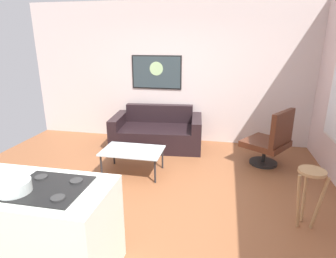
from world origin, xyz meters
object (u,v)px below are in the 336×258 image
(mixing_bowl, at_px, (14,187))
(wall_painting, at_px, (157,72))
(bar_stool, at_px, (310,185))
(coffee_table, at_px, (133,152))
(couch, at_px, (157,133))
(armchair, at_px, (271,140))

(mixing_bowl, xyz_separation_m, wall_painting, (0.22, 3.94, 0.49))
(bar_stool, bearing_deg, coffee_table, 159.17)
(couch, bearing_deg, bar_stool, -43.53)
(armchair, bearing_deg, mixing_bowl, -129.44)
(coffee_table, distance_m, armchair, 2.30)
(couch, xyz_separation_m, mixing_bowl, (-0.34, -3.46, 0.66))
(armchair, bearing_deg, couch, 165.86)
(couch, xyz_separation_m, coffee_table, (-0.10, -1.25, 0.09))
(armchair, height_order, wall_painting, wall_painting)
(wall_painting, bearing_deg, coffee_table, -89.47)
(couch, xyz_separation_m, bar_stool, (2.26, -2.15, 0.25))
(bar_stool, bearing_deg, wall_painting, 132.18)
(bar_stool, distance_m, mixing_bowl, 2.94)
(bar_stool, xyz_separation_m, wall_painting, (-2.38, 2.63, 0.90))
(coffee_table, height_order, armchair, armchair)
(armchair, xyz_separation_m, mixing_bowl, (-2.42, -2.94, 0.48))
(couch, relative_size, armchair, 1.85)
(bar_stool, relative_size, wall_painting, 0.68)
(bar_stool, height_order, wall_painting, wall_painting)
(bar_stool, bearing_deg, couch, 136.47)
(coffee_table, distance_m, mixing_bowl, 2.30)
(couch, relative_size, wall_painting, 1.75)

